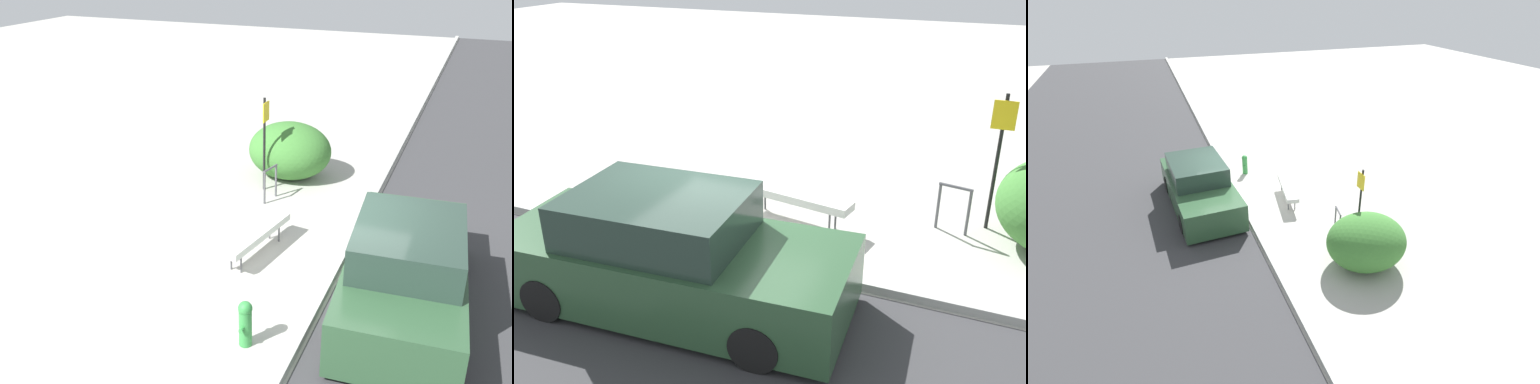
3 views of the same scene
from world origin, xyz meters
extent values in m
plane|color=#ADAAA3|center=(0.00, 0.00, 0.00)|extent=(60.00, 60.00, 0.00)
cube|color=#A8A8A3|center=(0.00, 0.00, 0.07)|extent=(60.00, 0.20, 0.13)
cylinder|color=#515156|center=(-0.20, 1.58, 0.20)|extent=(0.04, 0.04, 0.39)
cylinder|color=#515156|center=(1.18, 1.35, 0.20)|extent=(0.04, 0.04, 0.39)
cylinder|color=#515156|center=(-0.17, 1.80, 0.20)|extent=(0.04, 0.04, 0.39)
cylinder|color=#515156|center=(1.22, 1.56, 0.20)|extent=(0.04, 0.04, 0.39)
cube|color=silver|center=(0.51, 1.57, 0.46)|extent=(2.05, 0.73, 0.14)
cylinder|color=#515156|center=(2.76, 2.28, 0.40)|extent=(0.05, 0.05, 0.80)
cylinder|color=#515156|center=(3.26, 2.18, 0.40)|extent=(0.05, 0.05, 0.80)
cylinder|color=#515156|center=(3.01, 2.23, 0.80)|extent=(0.55, 0.16, 0.05)
cylinder|color=black|center=(3.55, 2.60, 1.15)|extent=(0.06, 0.06, 2.30)
cube|color=yellow|center=(3.55, 2.56, 1.97)|extent=(0.36, 0.02, 0.46)
cylinder|color=#338C3F|center=(-2.05, 0.71, 0.30)|extent=(0.20, 0.20, 0.60)
sphere|color=#338C3F|center=(-2.05, 0.71, 0.66)|extent=(0.22, 0.22, 0.22)
cylinder|color=#338C3F|center=(-2.19, 0.71, 0.36)|extent=(0.08, 0.07, 0.07)
cylinder|color=#338C3F|center=(-1.91, 0.71, 0.36)|extent=(0.08, 0.07, 0.07)
cylinder|color=black|center=(1.29, -0.38, 0.30)|extent=(0.61, 0.22, 0.60)
cylinder|color=black|center=(1.40, -2.08, 0.30)|extent=(0.61, 0.22, 0.60)
cylinder|color=black|center=(-1.55, -0.57, 0.30)|extent=(0.61, 0.22, 0.60)
cylinder|color=black|center=(-1.43, -2.28, 0.30)|extent=(0.61, 0.22, 0.60)
cube|color=#2D5133|center=(-0.07, -1.33, 0.54)|extent=(4.70, 2.16, 0.87)
cube|color=#253930|center=(-0.25, -1.34, 1.26)|extent=(2.31, 1.81, 0.61)
camera|label=1|loc=(-8.47, -2.07, 5.65)|focal=40.00mm
camera|label=2|loc=(3.57, -6.70, 4.43)|focal=40.00mm
camera|label=3|loc=(11.92, -2.58, 6.74)|focal=28.00mm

